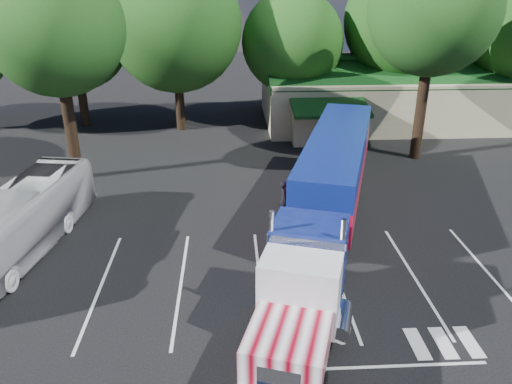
{
  "coord_description": "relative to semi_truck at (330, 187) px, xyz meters",
  "views": [
    {
      "loc": [
        -1.08,
        -23.1,
        11.47
      ],
      "look_at": [
        0.09,
        -1.44,
        2.0
      ],
      "focal_mm": 35.0,
      "sensor_mm": 36.0,
      "label": 1
    }
  ],
  "objects": [
    {
      "name": "ground",
      "position": [
        -3.47,
        2.13,
        -2.47
      ],
      "size": [
        120.0,
        120.0,
        0.0
      ],
      "primitive_type": "plane",
      "color": "black",
      "rests_on": "ground"
    },
    {
      "name": "event_hall",
      "position": [
        10.27,
        19.94,
        -0.26
      ],
      "size": [
        24.2,
        14.12,
        5.55
      ],
      "color": "tan",
      "rests_on": "ground"
    },
    {
      "name": "tree_row_b",
      "position": [
        -16.47,
        19.93,
        4.66
      ],
      "size": [
        8.4,
        8.4,
        11.35
      ],
      "color": "black",
      "rests_on": "ground"
    },
    {
      "name": "tree_row_c",
      "position": [
        -8.47,
        18.33,
        5.56
      ],
      "size": [
        10.0,
        10.0,
        13.05
      ],
      "color": "black",
      "rests_on": "ground"
    },
    {
      "name": "tree_row_d",
      "position": [
        0.53,
        19.63,
        4.11
      ],
      "size": [
        8.0,
        8.0,
        10.6
      ],
      "color": "black",
      "rests_on": "ground"
    },
    {
      "name": "tree_row_e",
      "position": [
        9.53,
        20.13,
        5.61
      ],
      "size": [
        9.6,
        9.6,
        12.9
      ],
      "color": "black",
      "rests_on": "ground"
    },
    {
      "name": "tree_near_left",
      "position": [
        -13.97,
        8.13,
        6.34
      ],
      "size": [
        7.6,
        7.6,
        12.65
      ],
      "color": "black",
      "rests_on": "ground"
    },
    {
      "name": "tree_near_right",
      "position": [
        8.03,
        10.63,
        6.99
      ],
      "size": [
        8.0,
        8.0,
        13.5
      ],
      "color": "black",
      "rests_on": "ground"
    },
    {
      "name": "semi_truck",
      "position": [
        0.0,
        0.0,
        0.0
      ],
      "size": [
        8.74,
        20.67,
        4.38
      ],
      "rotation": [
        0.0,
        0.0,
        -0.31
      ],
      "color": "black",
      "rests_on": "ground"
    },
    {
      "name": "woman",
      "position": [
        -1.87,
        2.13,
        -1.52
      ],
      "size": [
        0.51,
        0.73,
        1.92
      ],
      "primitive_type": "imported",
      "rotation": [
        0.0,
        0.0,
        1.49
      ],
      "color": "black",
      "rests_on": "ground"
    },
    {
      "name": "bicycle",
      "position": [
        -1.67,
        3.13,
        -2.05
      ],
      "size": [
        0.69,
        1.65,
        0.85
      ],
      "primitive_type": "imported",
      "rotation": [
        0.0,
        0.0,
        -0.08
      ],
      "color": "black",
      "rests_on": "ground"
    },
    {
      "name": "tour_bus",
      "position": [
        -13.93,
        -1.01,
        -0.98
      ],
      "size": [
        4.2,
        11.0,
        2.99
      ],
      "primitive_type": "imported",
      "rotation": [
        0.0,
        0.0,
        -0.16
      ],
      "color": "silver",
      "rests_on": "ground"
    },
    {
      "name": "silver_sedan",
      "position": [
        3.0,
        16.13,
        -1.84
      ],
      "size": [
        3.93,
        1.61,
        1.27
      ],
      "primitive_type": "imported",
      "rotation": [
        0.0,
        0.0,
        1.5
      ],
      "color": "#98999F",
      "rests_on": "ground"
    }
  ]
}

